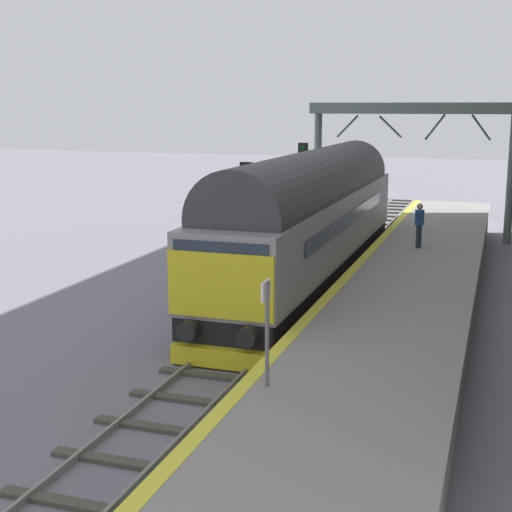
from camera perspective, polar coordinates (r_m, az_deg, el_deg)
The scene contains 9 objects.
ground_plane at distance 21.14m, azimuth 0.91°, elevation -5.36°, with size 140.00×140.00×0.00m, color slate.
track_main at distance 21.12m, azimuth 0.91°, elevation -5.22°, with size 2.50×60.00×0.15m.
station_platform at distance 20.25m, azimuth 10.70°, elevation -4.86°, with size 4.00×44.00×1.01m.
diesel_locomotive at distance 25.12m, azimuth 4.26°, elevation 3.12°, with size 2.74×17.45×4.68m.
signal_post_near at distance 25.51m, azimuth -0.73°, elevation 3.72°, with size 0.44×0.22×4.27m.
signal_post_mid at distance 32.65m, azimuth 3.66°, elevation 5.98°, with size 0.44×0.22×4.57m.
platform_number_sign at distance 13.62m, azimuth 0.82°, elevation -4.73°, with size 0.10×0.44×2.01m.
waiting_passenger at distance 27.70m, azimuth 12.56°, elevation 2.65°, with size 0.42×0.49×1.64m.
overhead_footbridge at distance 35.07m, azimuth 12.07°, elevation 10.43°, with size 9.30×2.00×6.29m.
Camera 1 is at (6.10, -19.28, 6.17)m, focal length 51.58 mm.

